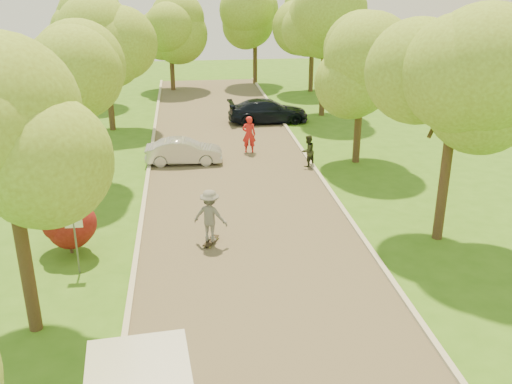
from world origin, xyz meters
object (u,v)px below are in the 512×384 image
dark_sedan (268,111)px  skateboarder (210,216)px  longboard (211,241)px  person_olive (308,151)px  person_striped (249,134)px  street_sign (74,229)px  silver_sedan (184,151)px

dark_sedan → skateboarder: size_ratio=2.65×
longboard → skateboarder: 0.98m
dark_sedan → person_olive: person_olive is taller
person_striped → longboard: bearing=81.2°
skateboarder → person_olive: size_ratio=1.21×
dark_sedan → person_striped: size_ratio=2.56×
longboard → person_striped: (2.63, 10.69, 0.89)m
street_sign → dark_sedan: 20.62m
street_sign → skateboarder: (4.34, 1.60, -0.47)m
silver_sedan → person_striped: 3.76m
silver_sedan → dark_sedan: (5.43, 7.70, 0.11)m
street_sign → longboard: 4.85m
longboard → person_olive: size_ratio=0.64×
skateboarder → person_olive: 9.60m
street_sign → longboard: street_sign is taller
person_striped → person_olive: bearing=139.6°
dark_sedan → person_olive: size_ratio=3.21×
silver_sedan → person_striped: (3.47, 1.42, 0.36)m
silver_sedan → skateboarder: bearing=-172.5°
longboard → person_olive: (5.26, 8.02, 0.69)m
skateboarder → person_olive: bearing=-98.9°
street_sign → person_olive: 13.61m
person_striped → silver_sedan: bearing=27.2°
street_sign → skateboarder: size_ratio=1.13×
person_olive → dark_sedan: bearing=-122.0°
skateboarder → person_olive: skateboarder is taller
longboard → person_olive: bearing=-98.9°
silver_sedan → person_olive: (6.10, -1.25, 0.16)m
dark_sedan → silver_sedan: bearing=143.0°
skateboarder → person_striped: bearing=-79.5°
silver_sedan → dark_sedan: size_ratio=0.75×
longboard → person_striped: size_ratio=0.51×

